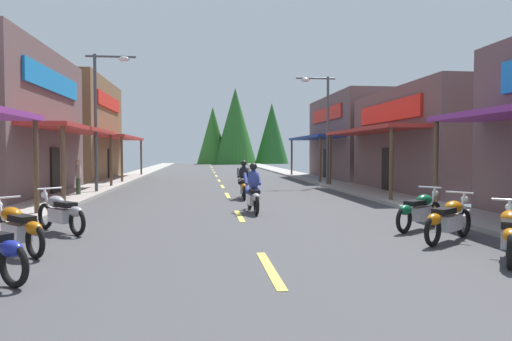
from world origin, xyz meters
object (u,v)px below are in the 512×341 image
Objects in this scene: streetlamp_right at (322,115)px; motorcycle_parked_right_4 at (419,210)px; motorcycle_parked_right_2 at (510,233)px; rider_cruising_lead at (253,192)px; motorcycle_parked_left_3 at (17,228)px; motorcycle_parked_right_3 at (449,219)px; pedestrian_browsing at (78,176)px; streetlamp_left at (103,103)px; motorcycle_parked_left_4 at (61,212)px; rider_cruising_trailing at (244,183)px.

motorcycle_parked_right_4 is at bearing -95.33° from streetlamp_right.
rider_cruising_lead is (-3.79, 6.88, 0.17)m from motorcycle_parked_right_2.
motorcycle_parked_right_4 is 1.12× the size of motorcycle_parked_left_3.
streetlamp_right reaches higher than motorcycle_parked_right_3.
pedestrian_browsing is (-6.82, 5.80, 0.25)m from rider_cruising_lead.
pedestrian_browsing is at bearing 75.02° from motorcycle_parked_right_2.
motorcycle_parked_right_2 is 1.70m from motorcycle_parked_right_3.
rider_cruising_lead reaches higher than motorcycle_parked_left_3.
rider_cruising_lead is at bearing 63.95° from motorcycle_parked_right_2.
streetlamp_left reaches higher than streetlamp_right.
rider_cruising_lead is at bearing -87.94° from motorcycle_parked_left_3.
streetlamp_left is 10.86m from motorcycle_parked_left_4.
streetlamp_right is 2.84× the size of rider_cruising_lead.
motorcycle_parked_right_2 is 0.84× the size of rider_cruising_lead.
motorcycle_parked_right_3 is at bearing -129.29° from motorcycle_parked_right_4.
motorcycle_parked_right_4 is at bearing 36.85° from motorcycle_parked_right_2.
motorcycle_parked_right_4 is 8.64m from motorcycle_parked_left_4.
motorcycle_parked_right_4 is 0.84× the size of rider_cruising_trailing.
motorcycle_parked_left_4 is 0.75× the size of rider_cruising_lead.
motorcycle_parked_right_2 and motorcycle_parked_left_3 have the same top height.
streetlamp_right reaches higher than pedestrian_browsing.
pedestrian_browsing is at bearing 96.73° from motorcycle_parked_right_3.
motorcycle_parked_left_4 is at bearing 119.76° from rider_cruising_lead.
streetlamp_left reaches higher than motorcycle_parked_left_3.
motorcycle_parked_right_4 is (9.73, -10.83, -3.62)m from streetlamp_left.
motorcycle_parked_right_4 is 1.12× the size of motorcycle_parked_left_4.
motorcycle_parked_right_2 is 1.02× the size of motorcycle_parked_right_3.
motorcycle_parked_right_2 is at bearing -124.13° from motorcycle_parked_right_4.
streetlamp_right is at bearing 175.19° from pedestrian_browsing.
streetlamp_left is 2.95× the size of rider_cruising_lead.
pedestrian_browsing is at bearing 47.72° from rider_cruising_lead.
pedestrian_browsing reaches higher than motorcycle_parked_right_2.
motorcycle_parked_right_2 is at bearing -158.71° from rider_cruising_trailing.
motorcycle_parked_right_3 is 1.12× the size of pedestrian_browsing.
motorcycle_parked_left_3 is (-8.66, -0.09, 0.00)m from motorcycle_parked_right_3.
rider_cruising_lead is (-5.03, -10.69, -3.34)m from streetlamp_right.
motorcycle_parked_left_3 is at bearing 134.37° from rider_cruising_lead.
rider_cruising_trailing is at bearing 78.64° from motorcycle_parked_right_4.
streetlamp_right reaches higher than rider_cruising_trailing.
pedestrian_browsing is at bearing -157.58° from streetlamp_right.
motorcycle_parked_right_2 is 0.84× the size of rider_cruising_trailing.
motorcycle_parked_right_3 and motorcycle_parked_left_4 have the same top height.
rider_cruising_lead is 4.22m from rider_cruising_trailing.
pedestrian_browsing is (-10.51, 9.49, 0.42)m from motorcycle_parked_right_4.
motorcycle_parked_left_4 is at bearing 74.91° from pedestrian_browsing.
streetlamp_left is 11.62m from streetlamp_right.
motorcycle_parked_left_4 is 5.78m from rider_cruising_lead.
streetlamp_right is at bearing 31.04° from motorcycle_parked_right_2.
motorcycle_parked_right_3 is at bearing -51.99° from streetlamp_left.
rider_cruising_trailing reaches higher than motorcycle_parked_right_2.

